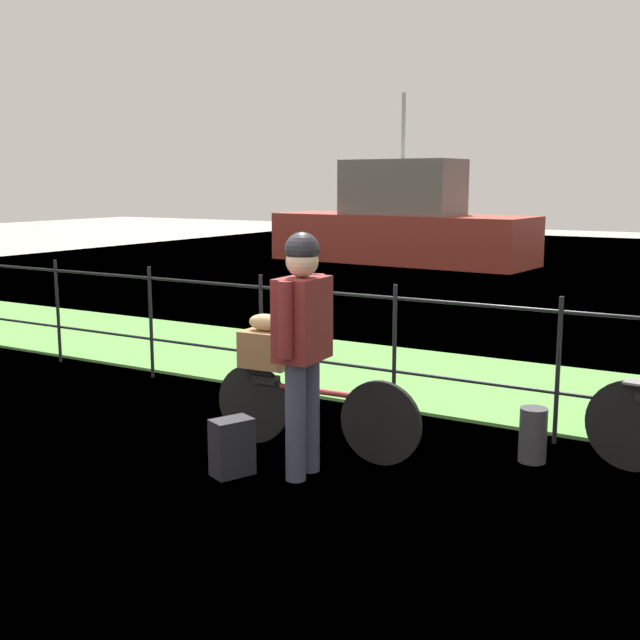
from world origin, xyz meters
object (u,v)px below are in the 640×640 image
Objects in this scene: backpack_on_paving at (232,447)px; moored_boat_near at (402,225)px; bicycle_main at (312,410)px; cyclist_person at (302,333)px; terrier_dog at (268,321)px; mooring_bollard at (533,435)px; wooden_crate at (266,349)px.

moored_boat_near is (-5.29, 14.04, 0.73)m from backpack_on_paving.
bicycle_main is 0.25× the size of moored_boat_near.
bicycle_main is 0.83m from cyclist_person.
backpack_on_paving is (-0.42, -0.25, -0.80)m from cyclist_person.
backpack_on_paving is at bearing -77.85° from terrier_dog.
cyclist_person is 1.86m from mooring_bollard.
wooden_crate is 1.11× the size of terrier_dog.
mooring_bollard is at bearing 19.44° from wooden_crate.
backpack_on_paving is at bearing -75.79° from wooden_crate.
backpack_on_paving is 1.00× the size of mooring_bollard.
mooring_bollard is (1.85, 0.66, -0.77)m from terrier_dog.
moored_boat_near is at bearing 118.85° from mooring_bollard.
moored_boat_near reaches higher than mooring_bollard.
terrier_dog is 2.11m from mooring_bollard.
bicycle_main is 4.22× the size of mooring_bollard.
bicycle_main is 0.73m from backpack_on_paving.
mooring_bollard is at bearing 23.40° from bicycle_main.
wooden_crate is 0.22m from terrier_dog.
moored_boat_near reaches higher than terrier_dog.
wooden_crate reaches higher than bicycle_main.
backpack_on_paving is 0.06× the size of moored_boat_near.
moored_boat_near is at bearing 110.96° from wooden_crate.
moored_boat_near is (-5.15, 13.37, -0.04)m from terrier_dog.
terrier_dog is (-0.37, -0.02, 0.64)m from bicycle_main.
cyclist_person is (0.57, -0.42, 0.03)m from terrier_dog.
mooring_bollard is at bearing -61.15° from moored_boat_near.
moored_boat_near reaches higher than bicycle_main.
terrier_dog is (0.02, 0.00, 0.22)m from wooden_crate.
moored_boat_near is (-5.52, 13.35, 0.60)m from bicycle_main.
terrier_dog is 1.03m from backpack_on_paving.
wooden_crate is 0.88× the size of mooring_bollard.
terrier_dog is at bearing -176.95° from bicycle_main.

